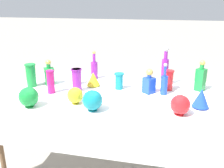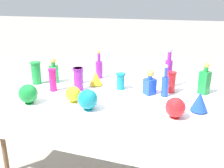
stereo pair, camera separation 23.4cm
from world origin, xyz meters
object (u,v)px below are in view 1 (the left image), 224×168
Objects in this scene: tall_bottle_2 at (164,83)px; slender_vase_5 at (51,81)px; slender_vase_3 at (169,80)px; fluted_vase_0 at (201,98)px; tall_bottle_0 at (165,69)px; round_bowl_1 at (75,95)px; tall_bottle_1 at (94,69)px; round_bowl_0 at (29,97)px; square_decanter_1 at (201,78)px; slender_vase_0 at (76,76)px; slender_vase_1 at (77,79)px; square_decanter_2 at (149,83)px; square_decanter_0 at (49,75)px; round_bowl_3 at (92,100)px; round_bowl_2 at (180,105)px; slender_vase_4 at (31,75)px; slender_vase_2 at (119,80)px; fluted_vase_1 at (93,79)px.

tall_bottle_2 is 1.07m from slender_vase_5.
fluted_vase_0 is at bearing -55.68° from slender_vase_3.
tall_bottle_0 is 0.99m from round_bowl_1.
round_bowl_0 is (-0.31, -0.88, -0.03)m from tall_bottle_1.
square_decanter_1 is 1.25m from slender_vase_0.
square_decanter_2 is at bearing 8.57° from slender_vase_1.
slender_vase_0 is at bearing 173.13° from square_decanter_2.
square_decanter_0 is 1.55× the size of round_bowl_3.
slender_vase_4 is at bearing 166.16° from round_bowl_2.
slender_vase_2 is 1.09× the size of fluted_vase_1.
tall_bottle_2 reaches higher than fluted_vase_0.
slender_vase_0 is at bearing -176.13° from square_decanter_1.
round_bowl_1 is (0.09, -0.30, -0.04)m from slender_vase_1.
slender_vase_0 reaches higher than round_bowl_2.
square_decanter_1 is 1.51× the size of slender_vase_3.
square_decanter_1 is at bearing 85.02° from fluted_vase_0.
tall_bottle_2 reaches higher than round_bowl_0.
round_bowl_0 is (-1.13, -0.67, -0.02)m from slender_vase_3.
square_decanter_0 is 1.40m from round_bowl_2.
slender_vase_3 is at bearing 1.65° from slender_vase_0.
slender_vase_3 is 0.91× the size of slender_vase_5.
slender_vase_4 reaches higher than slender_vase_1.
tall_bottle_0 reaches higher than square_decanter_1.
square_decanter_2 is 1.05× the size of slender_vase_1.
square_decanter_1 is at bearing 10.84° from slender_vase_3.
slender_vase_0 is (0.28, 0.06, -0.02)m from square_decanter_0.
round_bowl_3 is at bearing -101.03° from slender_vase_2.
slender_vase_5 is 0.44m from fluted_vase_1.
round_bowl_2 reaches higher than round_bowl_1.
fluted_vase_0 is 1.05m from round_bowl_1.
slender_vase_1 is 0.90m from slender_vase_3.
tall_bottle_2 is 1.86× the size of slender_vase_2.
tall_bottle_2 is 1.28× the size of slender_vase_4.
tall_bottle_1 reaches higher than fluted_vase_1.
square_decanter_1 reaches higher than round_bowl_2.
slender_vase_5 is 1.36m from fluted_vase_0.
tall_bottle_0 is at bearing 91.00° from tall_bottle_2.
tall_bottle_2 is at bearing 140.30° from fluted_vase_0.
slender_vase_0 reaches higher than round_bowl_1.
slender_vase_4 is at bearing -144.27° from tall_bottle_1.
square_decanter_0 is 0.87× the size of square_decanter_1.
square_decanter_0 is at bearing -168.11° from slender_vase_0.
slender_vase_4 is at bearing -144.87° from square_decanter_0.
fluted_vase_1 is (-0.58, 0.07, -0.02)m from square_decanter_2.
tall_bottle_2 reaches higher than slender_vase_5.
slender_vase_2 reaches higher than round_bowl_1.
square_decanter_1 is 1.07m from fluted_vase_1.
tall_bottle_0 reaches higher than square_decanter_2.
fluted_vase_1 is at bearing 173.40° from tall_bottle_2.
tall_bottle_1 reaches higher than square_decanter_2.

